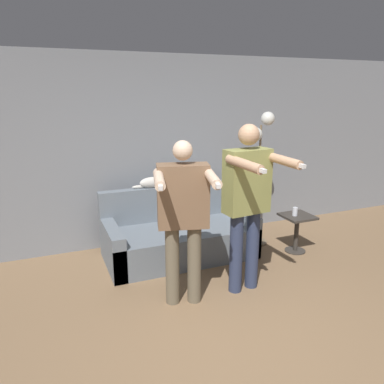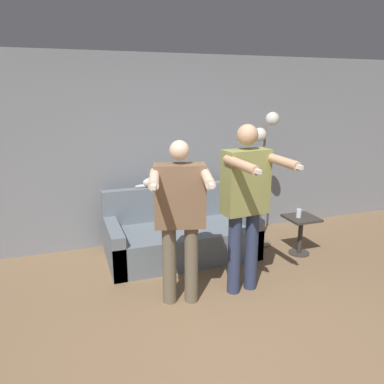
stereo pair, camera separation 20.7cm
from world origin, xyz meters
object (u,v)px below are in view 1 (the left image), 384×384
Objects in this scene: floor_lamp at (260,148)px; person_right at (247,197)px; cat at (154,182)px; cup at (295,212)px; couch at (178,236)px; side_table at (297,226)px; person_left at (183,212)px.

person_right is at bearing -127.23° from floor_lamp.
cat reaches higher than cup.
cup is (0.28, -0.47, -0.79)m from floor_lamp.
couch is 1.61m from floor_lamp.
couch is 4.02× the size of cat.
side_table is at bearing -55.36° from floor_lamp.
floor_lamp is at bearing 50.28° from person_left.
side_table is at bearing 22.53° from person_right.
floor_lamp is at bearing 47.14° from person_right.
couch is 1.40m from person_right.
person_right is at bearing -72.05° from couch.
cat is at bearing 165.37° from floor_lamp.
side_table is at bearing -3.95° from cup.
person_right is (0.71, 0.00, 0.08)m from person_left.
couch is at bearing 102.32° from person_right.
person_left is (-0.35, -1.11, 0.71)m from couch.
couch is 1.36m from person_left.
person_right is at bearing 15.00° from person_left.
side_table is (1.15, 0.62, -0.69)m from person_right.
person_left reaches higher than couch.
cat is at bearing 99.62° from person_left.
floor_lamp is (1.54, 1.09, 0.39)m from person_left.
person_right is 1.36m from cup.
side_table is (0.33, -0.47, -1.00)m from floor_lamp.
person_left is 0.93× the size of person_right.
cup is (1.47, -0.49, 0.31)m from couch.
person_left is at bearing -95.33° from cat.
person_left is 0.90× the size of floor_lamp.
floor_lamp is 16.53× the size of cup.
floor_lamp reaches higher than person_left.
floor_lamp is (1.19, -0.02, 1.09)m from couch.
person_right is 1.57m from cat.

